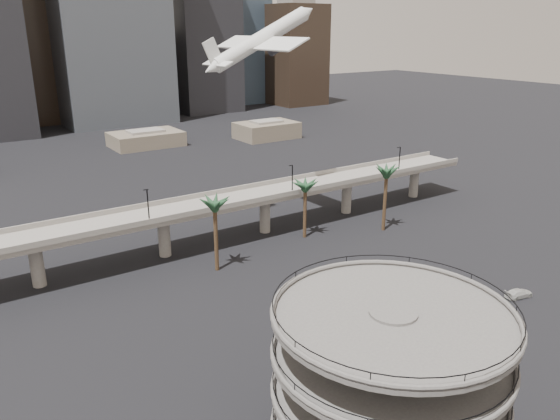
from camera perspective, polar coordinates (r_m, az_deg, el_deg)
ground at (r=70.04m, az=16.24°, el=-17.53°), size 700.00×700.00×0.00m
parking_ramp at (r=54.10m, az=11.29°, el=-16.31°), size 22.20×22.20×17.35m
overpass at (r=105.57m, az=-6.64°, el=0.25°), size 130.00×9.30×14.70m
palm_trees at (r=103.11m, az=2.90°, el=2.29°), size 42.40×10.40×14.00m
low_buildings at (r=187.95m, az=-17.29°, el=6.31°), size 135.00×27.50×6.80m
skyline at (r=258.51m, az=-21.56°, el=17.25°), size 269.00×86.00×108.01m
airborne_jet at (r=120.44m, az=-1.96°, el=17.36°), size 29.29×26.87×15.28m
car_a at (r=76.01m, az=7.86°, el=-13.10°), size 4.43×2.55×1.42m
car_b at (r=82.70m, az=10.11°, el=-10.44°), size 4.26×2.13×1.34m
car_c at (r=94.36m, az=23.67°, el=-7.98°), size 5.02×2.79×1.38m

